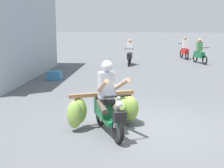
# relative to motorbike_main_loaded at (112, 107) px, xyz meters

# --- Properties ---
(ground_plane) EXTENTS (120.00, 120.00, 0.00)m
(ground_plane) POSITION_rel_motorbike_main_loaded_xyz_m (0.71, 0.06, -0.49)
(ground_plane) COLOR #56595E
(motorbike_main_loaded) EXTENTS (1.65, 2.02, 1.58)m
(motorbike_main_loaded) POSITION_rel_motorbike_main_loaded_xyz_m (0.00, 0.00, 0.00)
(motorbike_main_loaded) COLOR black
(motorbike_main_loaded) RESTS_ON ground
(motorbike_distant_ahead_left) EXTENTS (0.69, 1.56, 1.40)m
(motorbike_distant_ahead_left) POSITION_rel_motorbike_main_loaded_xyz_m (3.99, 11.79, 0.08)
(motorbike_distant_ahead_left) COLOR black
(motorbike_distant_ahead_left) RESTS_ON ground
(motorbike_distant_ahead_right) EXTENTS (0.50, 1.62, 1.40)m
(motorbike_distant_ahead_right) POSITION_rel_motorbike_main_loaded_xyz_m (0.09, 10.79, 0.08)
(motorbike_distant_ahead_right) COLOR black
(motorbike_distant_ahead_right) RESTS_ON ground
(motorbike_distant_far_ahead) EXTENTS (0.55, 1.61, 1.40)m
(motorbike_distant_far_ahead) POSITION_rel_motorbike_main_loaded_xyz_m (3.45, 13.89, 0.08)
(motorbike_distant_far_ahead) COLOR black
(motorbike_distant_far_ahead) RESTS_ON ground
(produce_crate) EXTENTS (0.56, 0.40, 0.36)m
(produce_crate) POSITION_rel_motorbike_main_loaded_xyz_m (-2.85, 5.97, -0.31)
(produce_crate) COLOR teal
(produce_crate) RESTS_ON ground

